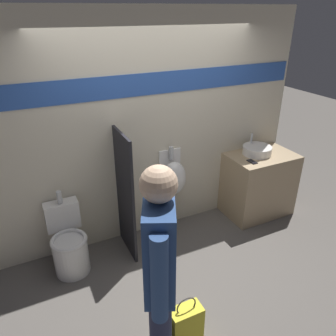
{
  "coord_description": "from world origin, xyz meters",
  "views": [
    {
      "loc": [
        -1.43,
        -2.79,
        2.66
      ],
      "look_at": [
        0.0,
        0.17,
        1.05
      ],
      "focal_mm": 35.0,
      "sensor_mm": 36.0,
      "label": 1
    }
  ],
  "objects_px": {
    "person_in_vest": "(160,272)",
    "sink_basin": "(257,150)",
    "toilet": "(69,245)",
    "cell_phone": "(252,162)",
    "urinal_near_counter": "(174,178)",
    "shopping_bag": "(186,326)"
  },
  "relations": [
    {
      "from": "urinal_near_counter",
      "to": "toilet",
      "type": "relative_size",
      "value": 1.28
    },
    {
      "from": "cell_phone",
      "to": "toilet",
      "type": "relative_size",
      "value": 0.16
    },
    {
      "from": "shopping_bag",
      "to": "sink_basin",
      "type": "bearing_deg",
      "value": 37.96
    },
    {
      "from": "sink_basin",
      "to": "urinal_near_counter",
      "type": "distance_m",
      "value": 1.21
    },
    {
      "from": "person_in_vest",
      "to": "toilet",
      "type": "bearing_deg",
      "value": 41.14
    },
    {
      "from": "person_in_vest",
      "to": "shopping_bag",
      "type": "bearing_deg",
      "value": -47.61
    },
    {
      "from": "urinal_near_counter",
      "to": "person_in_vest",
      "type": "xyz_separation_m",
      "value": [
        -0.94,
        -1.65,
        0.26
      ]
    },
    {
      "from": "cell_phone",
      "to": "shopping_bag",
      "type": "bearing_deg",
      "value": -142.21
    },
    {
      "from": "urinal_near_counter",
      "to": "shopping_bag",
      "type": "height_order",
      "value": "urinal_near_counter"
    },
    {
      "from": "toilet",
      "to": "sink_basin",
      "type": "bearing_deg",
      "value": 1.45
    },
    {
      "from": "toilet",
      "to": "urinal_near_counter",
      "type": "bearing_deg",
      "value": 7.39
    },
    {
      "from": "urinal_near_counter",
      "to": "sink_basin",
      "type": "bearing_deg",
      "value": -5.44
    },
    {
      "from": "sink_basin",
      "to": "cell_phone",
      "type": "relative_size",
      "value": 2.75
    },
    {
      "from": "sink_basin",
      "to": "cell_phone",
      "type": "xyz_separation_m",
      "value": [
        -0.22,
        -0.18,
        -0.05
      ]
    },
    {
      "from": "sink_basin",
      "to": "toilet",
      "type": "distance_m",
      "value": 2.65
    },
    {
      "from": "sink_basin",
      "to": "urinal_near_counter",
      "type": "xyz_separation_m",
      "value": [
        -1.19,
        0.11,
        -0.2
      ]
    },
    {
      "from": "toilet",
      "to": "person_in_vest",
      "type": "xyz_separation_m",
      "value": [
        0.44,
        -1.47,
        0.7
      ]
    },
    {
      "from": "sink_basin",
      "to": "shopping_bag",
      "type": "xyz_separation_m",
      "value": [
        -1.86,
        -1.45,
        -0.74
      ]
    },
    {
      "from": "person_in_vest",
      "to": "sink_basin",
      "type": "bearing_deg",
      "value": -29.61
    },
    {
      "from": "cell_phone",
      "to": "urinal_near_counter",
      "type": "distance_m",
      "value": 1.03
    },
    {
      "from": "cell_phone",
      "to": "shopping_bag",
      "type": "distance_m",
      "value": 2.18
    },
    {
      "from": "person_in_vest",
      "to": "shopping_bag",
      "type": "height_order",
      "value": "person_in_vest"
    }
  ]
}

